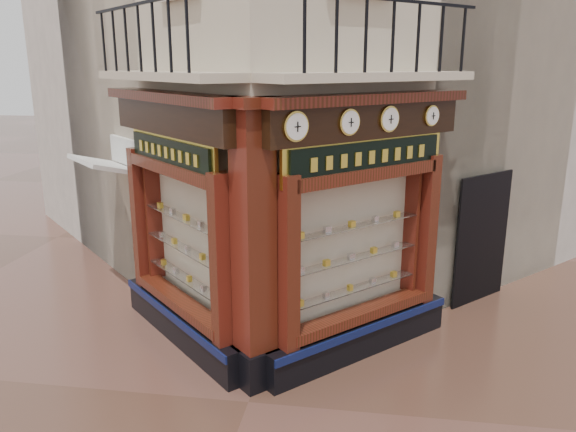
% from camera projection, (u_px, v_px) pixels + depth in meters
% --- Properties ---
extents(ground, '(80.00, 80.00, 0.00)m').
position_uv_depth(ground, '(248.00, 402.00, 7.49)').
color(ground, '#4D3024').
rests_on(ground, ground).
extents(neighbour_left, '(11.31, 11.31, 11.00)m').
position_uv_depth(neighbour_left, '(223.00, 19.00, 14.65)').
color(neighbour_left, beige).
rests_on(neighbour_left, ground).
extents(neighbour_right, '(11.31, 11.31, 11.00)m').
position_uv_depth(neighbour_right, '(416.00, 17.00, 13.95)').
color(neighbour_right, beige).
rests_on(neighbour_right, ground).
extents(shopfront_left, '(2.86, 2.86, 3.98)m').
position_uv_depth(shopfront_left, '(179.00, 224.00, 8.67)').
color(shopfront_left, black).
rests_on(shopfront_left, ground).
extents(shopfront_right, '(2.86, 2.86, 3.98)m').
position_uv_depth(shopfront_right, '(362.00, 232.00, 8.27)').
color(shopfront_right, black).
rests_on(shopfront_right, ground).
extents(corner_pilaster, '(0.85, 0.85, 3.98)m').
position_uv_depth(corner_pilaster, '(254.00, 252.00, 7.46)').
color(corner_pilaster, black).
rests_on(corner_pilaster, ground).
extents(balcony, '(5.94, 2.97, 1.03)m').
position_uv_depth(balcony, '(266.00, 75.00, 7.81)').
color(balcony, '#C1B096').
rests_on(balcony, ground).
extents(clock_a, '(0.30, 0.30, 0.38)m').
position_uv_depth(clock_a, '(296.00, 126.00, 6.91)').
color(clock_a, gold).
rests_on(clock_a, ground).
extents(clock_b, '(0.29, 0.29, 0.35)m').
position_uv_depth(clock_b, '(349.00, 122.00, 7.42)').
color(clock_b, gold).
rests_on(clock_b, ground).
extents(clock_c, '(0.29, 0.29, 0.37)m').
position_uv_depth(clock_c, '(389.00, 119.00, 7.85)').
color(clock_c, gold).
rests_on(clock_c, ground).
extents(clock_d, '(0.25, 0.25, 0.31)m').
position_uv_depth(clock_d, '(432.00, 116.00, 8.37)').
color(clock_d, gold).
rests_on(clock_d, ground).
extents(awning, '(1.70, 1.70, 0.31)m').
position_uv_depth(awning, '(115.00, 295.00, 10.96)').
color(awning, silver).
rests_on(awning, ground).
extents(signboard_left, '(1.97, 1.97, 0.53)m').
position_uv_depth(signboard_left, '(170.00, 152.00, 8.33)').
color(signboard_left, yellow).
rests_on(signboard_left, ground).
extents(signboard_right, '(2.19, 2.19, 0.59)m').
position_uv_depth(signboard_right, '(368.00, 157.00, 7.92)').
color(signboard_right, yellow).
rests_on(signboard_right, ground).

